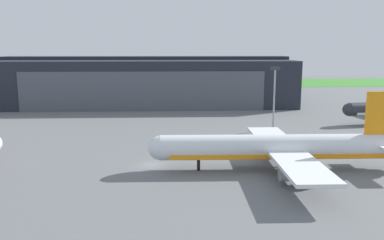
{
  "coord_description": "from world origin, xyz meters",
  "views": [
    {
      "loc": [
        4.15,
        -68.58,
        20.66
      ],
      "look_at": [
        7.89,
        12.87,
        5.76
      ],
      "focal_mm": 37.13,
      "sensor_mm": 36.0,
      "label": 1
    }
  ],
  "objects": [
    {
      "name": "ground_plane",
      "position": [
        0.0,
        0.0,
        0.0
      ],
      "size": [
        440.0,
        440.0,
        0.0
      ],
      "primitive_type": "plane",
      "color": "slate"
    },
    {
      "name": "maintenance_hangar",
      "position": [
        -6.04,
        81.95,
        8.28
      ],
      "size": [
        105.42,
        41.5,
        17.47
      ],
      "color": "#232833",
      "rests_on": "ground_plane"
    },
    {
      "name": "airliner_near_right",
      "position": [
        22.03,
        -3.68,
        3.81
      ],
      "size": [
        44.43,
        36.46,
        13.43
      ],
      "color": "silver",
      "rests_on": "ground_plane"
    },
    {
      "name": "grass_field_strip",
      "position": [
        0.0,
        166.36,
        0.04
      ],
      "size": [
        440.0,
        56.0,
        0.08
      ],
      "primitive_type": "cube",
      "color": "#3C852E",
      "rests_on": "ground_plane"
    },
    {
      "name": "apron_light_mast",
      "position": [
        29.45,
        29.81,
        9.56
      ],
      "size": [
        2.4,
        0.5,
        15.98
      ],
      "color": "#99999E",
      "rests_on": "ground_plane"
    }
  ]
}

